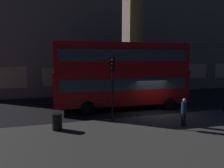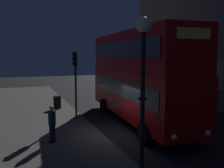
% 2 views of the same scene
% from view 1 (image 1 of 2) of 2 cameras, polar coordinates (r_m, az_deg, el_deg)
% --- Properties ---
extents(ground_plane, '(80.00, 80.00, 0.00)m').
position_cam_1_polar(ground_plane, '(16.38, 11.72, -7.98)').
color(ground_plane, black).
extents(sidewalk_slab, '(44.00, 9.37, 0.12)m').
position_cam_1_polar(sidewalk_slab, '(11.91, 24.79, -14.20)').
color(sidewalk_slab, '#4C4944').
rests_on(sidewalk_slab, ground).
extents(building_with_clock, '(15.47, 7.38, 16.24)m').
position_cam_1_polar(building_with_clock, '(26.66, -16.38, 15.37)').
color(building_with_clock, tan).
rests_on(building_with_clock, ground).
extents(building_plain_facade, '(16.20, 10.17, 19.41)m').
position_cam_1_polar(building_plain_facade, '(34.18, 18.26, 16.17)').
color(building_plain_facade, gray).
rests_on(building_plain_facade, ground).
extents(double_decker_bus, '(11.29, 3.27, 5.50)m').
position_cam_1_polar(double_decker_bus, '(16.82, 2.94, 3.20)').
color(double_decker_bus, '#9E0C0C').
rests_on(double_decker_bus, ground).
extents(traffic_light_near_kerb, '(0.38, 0.40, 4.23)m').
position_cam_1_polar(traffic_light_near_kerb, '(13.00, 0.15, 2.31)').
color(traffic_light_near_kerb, black).
rests_on(traffic_light_near_kerb, sidewalk_slab).
extents(pedestrian, '(0.35, 0.35, 1.73)m').
position_cam_1_polar(pedestrian, '(13.29, 19.68, -7.39)').
color(pedestrian, black).
rests_on(pedestrian, sidewalk_slab).
extents(litter_bin, '(0.58, 0.58, 0.97)m').
position_cam_1_polar(litter_bin, '(12.38, -15.30, -10.27)').
color(litter_bin, black).
rests_on(litter_bin, sidewalk_slab).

